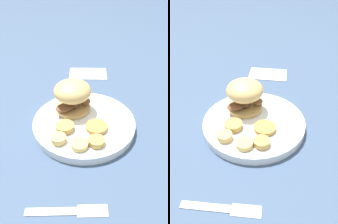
# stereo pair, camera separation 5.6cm
# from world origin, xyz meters

# --- Properties ---
(ground_plane) EXTENTS (4.00, 4.00, 0.00)m
(ground_plane) POSITION_xyz_m (0.00, 0.00, 0.00)
(ground_plane) COLOR #3D5170
(dinner_plate) EXTENTS (0.27, 0.27, 0.02)m
(dinner_plate) POSITION_xyz_m (0.00, 0.00, 0.01)
(dinner_plate) COLOR white
(dinner_plate) RESTS_ON ground_plane
(sandwich) EXTENTS (0.13, 0.11, 0.09)m
(sandwich) POSITION_xyz_m (0.05, 0.02, 0.07)
(sandwich) COLOR tan
(sandwich) RESTS_ON dinner_plate
(potato_round_0) EXTENTS (0.05, 0.05, 0.01)m
(potato_round_0) POSITION_xyz_m (-0.03, 0.05, 0.03)
(potato_round_0) COLOR tan
(potato_round_0) RESTS_ON dinner_plate
(potato_round_1) EXTENTS (0.04, 0.04, 0.01)m
(potato_round_1) POSITION_xyz_m (-0.09, 0.02, 0.03)
(potato_round_1) COLOR #DBB766
(potato_round_1) RESTS_ON dinner_plate
(potato_round_2) EXTENTS (0.04, 0.04, 0.01)m
(potato_round_2) POSITION_xyz_m (-0.07, 0.07, 0.03)
(potato_round_2) COLOR #DBB766
(potato_round_2) RESTS_ON dinner_plate
(potato_round_3) EXTENTS (0.05, 0.05, 0.01)m
(potato_round_3) POSITION_xyz_m (-0.04, -0.03, 0.03)
(potato_round_3) COLOR #BC8942
(potato_round_3) RESTS_ON dinner_plate
(potato_round_4) EXTENTS (0.04, 0.04, 0.01)m
(potato_round_4) POSITION_xyz_m (-0.09, -0.02, 0.03)
(potato_round_4) COLOR tan
(potato_round_4) RESTS_ON dinner_plate
(fork) EXTENTS (0.04, 0.15, 0.00)m
(fork) POSITION_xyz_m (-0.23, 0.06, 0.00)
(fork) COLOR silver
(fork) RESTS_ON ground_plane
(napkin) EXTENTS (0.11, 0.15, 0.01)m
(napkin) POSITION_xyz_m (0.30, -0.06, 0.00)
(napkin) COLOR white
(napkin) RESTS_ON ground_plane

